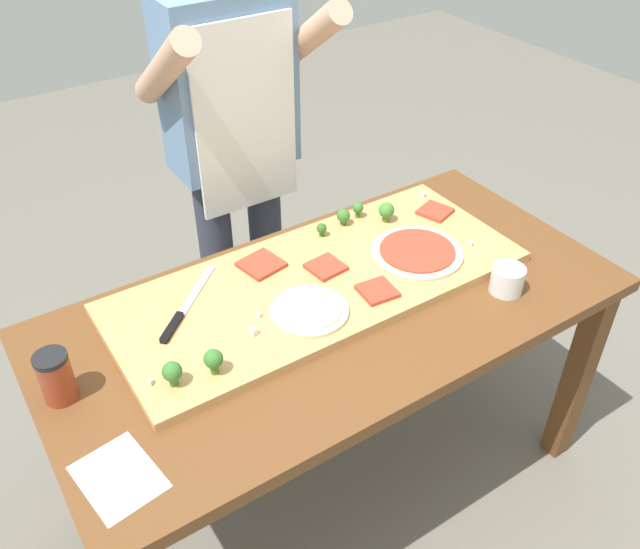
% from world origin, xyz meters
% --- Properties ---
extents(ground_plane, '(8.00, 8.00, 0.00)m').
position_xyz_m(ground_plane, '(0.00, 0.00, 0.00)').
color(ground_plane, '#6B665B').
extents(prep_table, '(1.60, 0.79, 0.78)m').
position_xyz_m(prep_table, '(0.00, 0.00, 0.67)').
color(prep_table, brown).
rests_on(prep_table, ground).
extents(cutting_board, '(1.18, 0.49, 0.03)m').
position_xyz_m(cutting_board, '(0.01, 0.09, 0.79)').
color(cutting_board, tan).
rests_on(cutting_board, prep_table).
extents(chefs_knife, '(0.26, 0.24, 0.02)m').
position_xyz_m(chefs_knife, '(-0.38, 0.16, 0.81)').
color(chefs_knife, '#B7BABF').
rests_on(chefs_knife, cutting_board).
extents(pizza_whole_white_garlic, '(0.21, 0.21, 0.02)m').
position_xyz_m(pizza_whole_white_garlic, '(-0.09, -0.02, 0.81)').
color(pizza_whole_white_garlic, beige).
rests_on(pizza_whole_white_garlic, cutting_board).
extents(pizza_whole_tomato_red, '(0.27, 0.27, 0.02)m').
position_xyz_m(pizza_whole_tomato_red, '(0.31, 0.03, 0.81)').
color(pizza_whole_tomato_red, beige).
rests_on(pizza_whole_tomato_red, cutting_board).
extents(pizza_slice_far_right, '(0.10, 0.10, 0.01)m').
position_xyz_m(pizza_slice_far_right, '(0.11, -0.05, 0.81)').
color(pizza_slice_far_right, '#BC3D28').
rests_on(pizza_slice_far_right, cutting_board).
extents(pizza_slice_near_left, '(0.13, 0.13, 0.01)m').
position_xyz_m(pizza_slice_near_left, '(-0.10, 0.23, 0.81)').
color(pizza_slice_near_left, '#BC3D28').
rests_on(pizza_slice_near_left, cutting_board).
extents(pizza_slice_center, '(0.12, 0.12, 0.01)m').
position_xyz_m(pizza_slice_center, '(0.51, 0.17, 0.81)').
color(pizza_slice_center, '#BC3D28').
rests_on(pizza_slice_center, cutting_board).
extents(pizza_slice_near_right, '(0.10, 0.10, 0.01)m').
position_xyz_m(pizza_slice_near_right, '(0.05, 0.12, 0.81)').
color(pizza_slice_near_right, '#BC3D28').
rests_on(pizza_slice_near_right, cutting_board).
extents(broccoli_floret_front_left, '(0.05, 0.05, 0.07)m').
position_xyz_m(broccoli_floret_front_left, '(-0.50, -0.06, 0.85)').
color(broccoli_floret_front_left, '#3F7220').
rests_on(broccoli_floret_front_left, cutting_board).
extents(broccoli_floret_back_left, '(0.05, 0.05, 0.07)m').
position_xyz_m(broccoli_floret_back_left, '(-0.40, -0.08, 0.85)').
color(broccoli_floret_back_left, '#3F7220').
rests_on(broccoli_floret_back_left, cutting_board).
extents(broccoli_floret_front_right, '(0.03, 0.03, 0.05)m').
position_xyz_m(broccoli_floret_front_right, '(0.29, 0.29, 0.84)').
color(broccoli_floret_front_right, '#3F7220').
rests_on(broccoli_floret_front_right, cutting_board).
extents(broccoli_floret_back_right, '(0.05, 0.05, 0.06)m').
position_xyz_m(broccoli_floret_back_right, '(0.35, 0.22, 0.84)').
color(broccoli_floret_back_right, '#487A23').
rests_on(broccoli_floret_back_right, cutting_board).
extents(broccoli_floret_center_right, '(0.03, 0.03, 0.04)m').
position_xyz_m(broccoli_floret_center_right, '(0.13, 0.26, 0.83)').
color(broccoli_floret_center_right, '#366618').
rests_on(broccoli_floret_center_right, cutting_board).
extents(broccoli_floret_center_left, '(0.04, 0.04, 0.05)m').
position_xyz_m(broccoli_floret_center_left, '(0.22, 0.28, 0.84)').
color(broccoli_floret_center_left, '#3F7220').
rests_on(broccoli_floret_center_left, cutting_board).
extents(cheese_crumble_a, '(0.02, 0.02, 0.01)m').
position_xyz_m(cheese_crumble_a, '(-0.22, 0.04, 0.81)').
color(cheese_crumble_a, white).
rests_on(cheese_crumble_a, cutting_board).
extents(cheese_crumble_b, '(0.02, 0.02, 0.01)m').
position_xyz_m(cheese_crumble_b, '(0.48, -0.02, 0.81)').
color(cheese_crumble_b, silver).
rests_on(cheese_crumble_b, cutting_board).
extents(cheese_crumble_c, '(0.02, 0.02, 0.02)m').
position_xyz_m(cheese_crumble_c, '(0.54, 0.28, 0.81)').
color(cheese_crumble_c, white).
rests_on(cheese_crumble_c, cutting_board).
extents(cheese_crumble_d, '(0.02, 0.02, 0.01)m').
position_xyz_m(cheese_crumble_d, '(-0.54, -0.03, 0.81)').
color(cheese_crumble_d, silver).
rests_on(cheese_crumble_d, cutting_board).
extents(cheese_crumble_e, '(0.02, 0.02, 0.02)m').
position_xyz_m(cheese_crumble_e, '(-0.26, -0.01, 0.82)').
color(cheese_crumble_e, white).
rests_on(cheese_crumble_e, cutting_board).
extents(flour_cup, '(0.09, 0.09, 0.08)m').
position_xyz_m(flour_cup, '(0.43, -0.21, 0.81)').
color(flour_cup, white).
rests_on(flour_cup, prep_table).
extents(sauce_jar, '(0.08, 0.08, 0.13)m').
position_xyz_m(sauce_jar, '(-0.72, 0.07, 0.84)').
color(sauce_jar, '#99381E').
rests_on(sauce_jar, prep_table).
extents(recipe_note, '(0.17, 0.21, 0.00)m').
position_xyz_m(recipe_note, '(-0.69, -0.22, 0.78)').
color(recipe_note, white).
rests_on(recipe_note, prep_table).
extents(cook_center, '(0.54, 0.39, 1.67)m').
position_xyz_m(cook_center, '(0.05, 0.67, 1.00)').
color(cook_center, '#333847').
rests_on(cook_center, ground).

